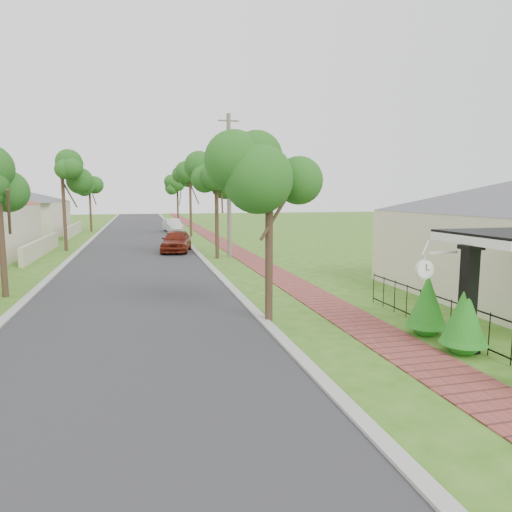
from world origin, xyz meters
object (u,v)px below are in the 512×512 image
object	(u,v)px
parked_car_red	(176,241)
utility_pole	(229,186)
parked_car_white	(173,225)
near_tree	(269,175)
station_clock	(426,268)
porch_post	(467,305)

from	to	relation	value
parked_car_red	utility_pole	distance (m)	5.48
parked_car_white	near_tree	size ratio (longest dim) A/B	0.74
parked_car_white	station_clock	world-z (taller)	station_clock
porch_post	utility_pole	size ratio (longest dim) A/B	0.31
parked_car_red	utility_pole	xyz separation A→B (m)	(2.85, -3.16, 3.45)
near_tree	utility_pole	world-z (taller)	utility_pole
near_tree	utility_pole	bearing A→B (deg)	83.80
parked_car_red	utility_pole	size ratio (longest dim) A/B	0.50
parked_car_red	utility_pole	world-z (taller)	utility_pole
station_clock	porch_post	bearing A→B (deg)	-24.83
parked_car_white	utility_pole	xyz separation A→B (m)	(2.01, -19.19, 3.52)
station_clock	parked_car_red	bearing A→B (deg)	101.86
parked_car_white	station_clock	xyz separation A→B (m)	(3.39, -36.19, 1.31)
parked_car_white	utility_pole	world-z (taller)	utility_pole
porch_post	parked_car_red	xyz separation A→B (m)	(-5.10, 20.56, -0.42)
parked_car_white	near_tree	xyz separation A→B (m)	(0.51, -33.01, 3.54)
parked_car_red	station_clock	bearing A→B (deg)	-66.65
porch_post	near_tree	bearing A→B (deg)	136.31
porch_post	station_clock	xyz separation A→B (m)	(-0.86, 0.40, 0.83)
parked_car_red	near_tree	world-z (taller)	near_tree
porch_post	station_clock	distance (m)	1.26
parked_car_red	station_clock	distance (m)	20.63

